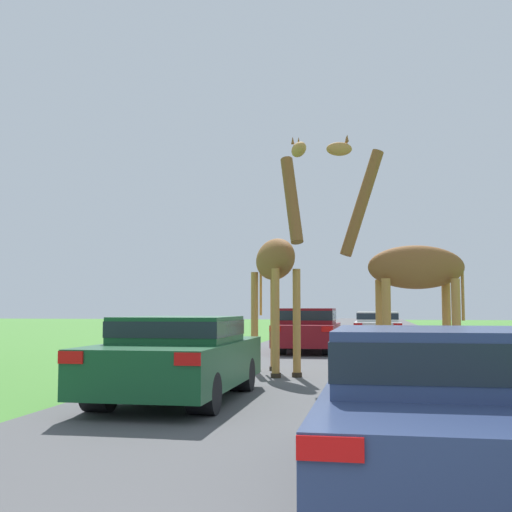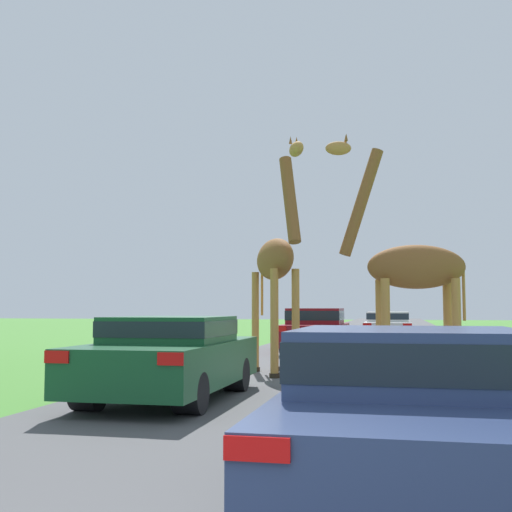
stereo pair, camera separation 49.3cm
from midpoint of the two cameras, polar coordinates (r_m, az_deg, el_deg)
The scene contains 7 objects.
road at distance 31.77m, azimuth 9.08°, elevation -7.22°, with size 8.38×120.00×0.00m.
giraffe_near_road at distance 14.27m, azimuth 0.85°, elevation -0.69°, with size 1.69×2.67×5.02m.
giraffe_companion at distance 14.08m, azimuth 12.62°, elevation -1.22°, with size 3.00×1.17×5.22m.
car_lead_maroon at distance 5.50m, azimuth 14.02°, elevation -12.43°, with size 1.95×4.21×1.29m.
car_queue_right at distance 21.58m, azimuth 4.01°, elevation -6.49°, with size 1.92×4.37×1.45m.
car_queue_left at distance 10.46m, azimuth -8.26°, elevation -8.72°, with size 1.91×4.31×1.32m.
car_far_ahead at distance 26.22m, azimuth 10.22°, elevation -6.20°, with size 1.76×4.30×1.32m.
Camera 1 is at (0.52, -1.78, 1.46)m, focal length 45.00 mm.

